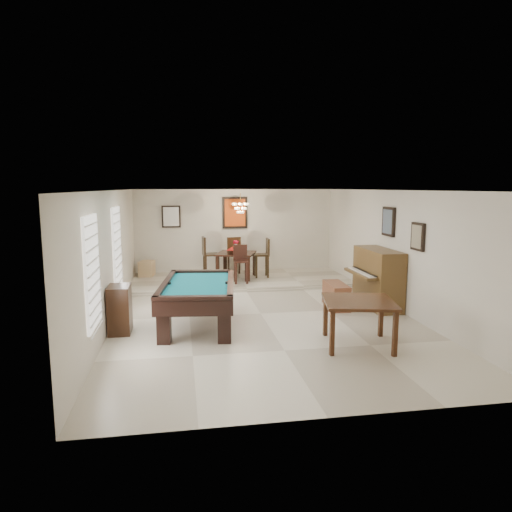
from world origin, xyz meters
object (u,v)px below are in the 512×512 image
object	(u,v)px
dining_table	(236,263)
pool_table	(199,305)
apothecary_chest	(120,309)
corner_bench	(147,268)
dining_chair_north	(233,255)
piano_bench	(336,295)
flower_vase	(236,244)
upright_piano	(371,278)
chandelier	(240,204)
dining_chair_east	(261,258)
square_table	(358,323)
dining_chair_south	(241,264)
dining_chair_west	(211,258)

from	to	relation	value
dining_table	pool_table	bearing A→B (deg)	-106.97
apothecary_chest	corner_bench	size ratio (longest dim) A/B	1.83
apothecary_chest	dining_chair_north	distance (m)	5.58
piano_bench	flower_vase	distance (m)	3.73
pool_table	dining_chair_north	size ratio (longest dim) A/B	2.26
pool_table	apothecary_chest	size ratio (longest dim) A/B	2.82
upright_piano	chandelier	size ratio (longest dim) A/B	2.60
upright_piano	dining_chair_north	bearing A→B (deg)	124.28
upright_piano	flower_vase	distance (m)	4.17
piano_bench	dining_chair_east	bearing A→B (deg)	110.09
square_table	flower_vase	xyz separation A→B (m)	(-1.39, 5.56, 0.69)
dining_chair_south	dining_chair_north	distance (m)	1.45
dining_table	dining_chair_south	bearing A→B (deg)	-86.66
dining_chair_west	chandelier	size ratio (longest dim) A/B	1.98
upright_piano	dining_chair_east	xyz separation A→B (m)	(-1.93, 3.18, 0.02)
square_table	piano_bench	xyz separation A→B (m)	(0.47, 2.43, -0.12)
piano_bench	flower_vase	xyz separation A→B (m)	(-1.87, 3.13, 0.81)
piano_bench	dining_chair_south	bearing A→B (deg)	127.18
upright_piano	dining_chair_south	distance (m)	3.59
piano_bench	dining_chair_west	size ratio (longest dim) A/B	0.83
corner_bench	flower_vase	bearing A→B (deg)	-15.17
pool_table	upright_piano	xyz separation A→B (m)	(3.88, 0.81, 0.24)
dining_chair_west	dining_chair_east	world-z (taller)	dining_chair_west
dining_chair_west	corner_bench	bearing A→B (deg)	63.08
dining_chair_north	square_table	bearing A→B (deg)	95.59
pool_table	square_table	world-z (taller)	pool_table
dining_table	piano_bench	bearing A→B (deg)	-59.18
square_table	flower_vase	size ratio (longest dim) A/B	4.73
piano_bench	pool_table	bearing A→B (deg)	-164.25
piano_bench	dining_chair_west	bearing A→B (deg)	129.63
dining_chair_east	upright_piano	bearing A→B (deg)	32.87
dining_chair_south	dining_chair_west	size ratio (longest dim) A/B	0.85
pool_table	dining_chair_east	distance (m)	4.44
dining_table	chandelier	size ratio (longest dim) A/B	1.69
dining_chair_north	corner_bench	xyz separation A→B (m)	(-2.50, -0.04, -0.33)
dining_table	corner_bench	distance (m)	2.61
piano_bench	dining_chair_north	bearing A→B (deg)	116.01
dining_chair_east	pool_table	bearing A→B (deg)	-24.40
piano_bench	apothecary_chest	world-z (taller)	apothecary_chest
upright_piano	flower_vase	bearing A→B (deg)	129.76
upright_piano	apothecary_chest	xyz separation A→B (m)	(-5.32, -0.99, -0.21)
square_table	dining_table	size ratio (longest dim) A/B	1.12
square_table	apothecary_chest	world-z (taller)	apothecary_chest
dining_table	apothecary_chest	bearing A→B (deg)	-122.52
piano_bench	flower_vase	world-z (taller)	flower_vase
pool_table	dining_table	xyz separation A→B (m)	(1.22, 4.00, 0.13)
dining_chair_west	chandelier	distance (m)	1.70
dining_chair_south	dining_chair_north	size ratio (longest dim) A/B	0.92
dining_chair_south	flower_vase	bearing A→B (deg)	95.13
dining_table	chandelier	xyz separation A→B (m)	(0.11, -0.16, 1.66)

